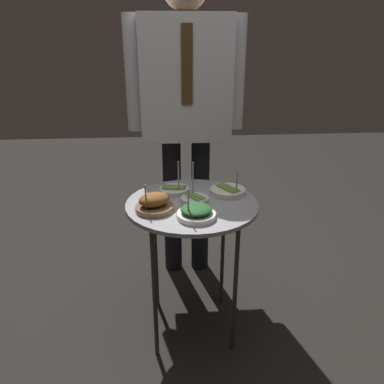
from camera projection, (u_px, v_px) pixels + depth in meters
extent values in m
plane|color=black|center=(192.00, 324.00, 1.93)|extent=(8.00, 8.00, 0.00)
cylinder|color=#939399|center=(192.00, 204.00, 1.67)|extent=(0.59, 0.59, 0.02)
cylinder|color=#2D2D2D|center=(235.00, 291.00, 1.65)|extent=(0.02, 0.02, 0.67)
cylinder|color=#2D2D2D|center=(155.00, 295.00, 1.62)|extent=(0.02, 0.02, 0.67)
cylinder|color=#2D2D2D|center=(223.00, 249.00, 1.98)|extent=(0.02, 0.02, 0.67)
cylinder|color=#2D2D2D|center=(156.00, 252.00, 1.95)|extent=(0.02, 0.02, 0.67)
cylinder|color=silver|center=(195.00, 200.00, 1.67)|extent=(0.12, 0.12, 0.02)
ellipsoid|color=#7AA847|center=(198.00, 195.00, 1.67)|extent=(0.07, 0.09, 0.01)
ellipsoid|color=#7AA847|center=(197.00, 196.00, 1.67)|extent=(0.07, 0.09, 0.01)
ellipsoid|color=#7AA847|center=(195.00, 196.00, 1.66)|extent=(0.07, 0.09, 0.01)
ellipsoid|color=#7AA847|center=(193.00, 197.00, 1.66)|extent=(0.07, 0.09, 0.01)
ellipsoid|color=#7AA847|center=(191.00, 198.00, 1.65)|extent=(0.07, 0.09, 0.01)
cylinder|color=#939399|center=(193.00, 181.00, 1.67)|extent=(0.01, 0.01, 0.17)
cylinder|color=silver|center=(228.00, 191.00, 1.75)|extent=(0.17, 0.17, 0.02)
ellipsoid|color=olive|center=(231.00, 187.00, 1.76)|extent=(0.08, 0.13, 0.01)
ellipsoid|color=olive|center=(230.00, 187.00, 1.75)|extent=(0.08, 0.13, 0.01)
ellipsoid|color=olive|center=(228.00, 188.00, 1.75)|extent=(0.08, 0.13, 0.01)
ellipsoid|color=olive|center=(226.00, 188.00, 1.74)|extent=(0.08, 0.13, 0.01)
ellipsoid|color=olive|center=(224.00, 189.00, 1.74)|extent=(0.08, 0.13, 0.01)
cylinder|color=#939399|center=(237.00, 182.00, 1.71)|extent=(0.01, 0.01, 0.13)
cylinder|color=white|center=(196.00, 215.00, 1.52)|extent=(0.16, 0.16, 0.02)
ellipsoid|color=#1E4C1E|center=(196.00, 209.00, 1.51)|extent=(0.13, 0.13, 0.03)
cylinder|color=#939399|center=(188.00, 205.00, 1.47)|extent=(0.01, 0.01, 0.14)
cylinder|color=brown|center=(155.00, 208.00, 1.58)|extent=(0.16, 0.16, 0.02)
ellipsoid|color=brown|center=(154.00, 200.00, 1.57)|extent=(0.16, 0.15, 0.06)
cylinder|color=#939399|center=(146.00, 199.00, 1.53)|extent=(0.01, 0.01, 0.13)
cylinder|color=silver|center=(174.00, 190.00, 1.76)|extent=(0.14, 0.14, 0.02)
ellipsoid|color=olive|center=(175.00, 186.00, 1.78)|extent=(0.12, 0.03, 0.01)
ellipsoid|color=olive|center=(174.00, 186.00, 1.77)|extent=(0.12, 0.03, 0.01)
ellipsoid|color=olive|center=(174.00, 187.00, 1.76)|extent=(0.12, 0.03, 0.01)
ellipsoid|color=olive|center=(174.00, 188.00, 1.75)|extent=(0.12, 0.03, 0.01)
ellipsoid|color=olive|center=(174.00, 189.00, 1.74)|extent=(0.12, 0.03, 0.01)
cylinder|color=#939399|center=(179.00, 179.00, 1.71)|extent=(0.01, 0.01, 0.16)
cylinder|color=black|center=(173.00, 207.00, 2.25)|extent=(0.11, 0.11, 0.85)
cylinder|color=black|center=(200.00, 206.00, 2.27)|extent=(0.11, 0.11, 0.85)
cube|color=silver|center=(186.00, 79.00, 1.98)|extent=(0.48, 0.23, 0.64)
cube|color=#4C3819|center=(187.00, 65.00, 1.84)|extent=(0.06, 0.01, 0.38)
cylinder|color=silver|center=(132.00, 74.00, 1.95)|extent=(0.08, 0.08, 0.59)
cylinder|color=silver|center=(238.00, 74.00, 1.99)|extent=(0.08, 0.08, 0.59)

